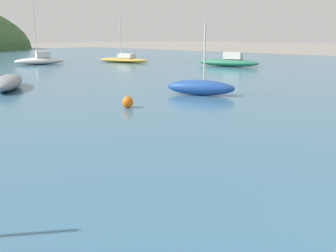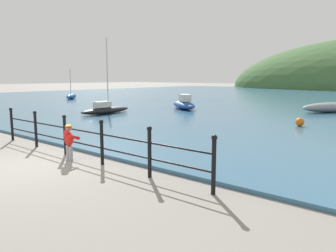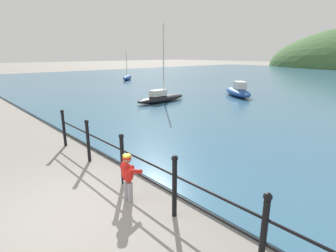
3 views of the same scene
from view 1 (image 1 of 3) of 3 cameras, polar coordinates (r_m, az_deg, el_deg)
name	(u,v)px [view 1 (image 1 of 3)]	position (r m, az deg, el deg)	size (l,w,h in m)	color
boat_mid_harbor	(40,60)	(33.65, -18.08, 9.09)	(4.09, 2.67, 4.81)	silver
boat_nearest_quay	(201,87)	(16.03, 4.75, 5.62)	(1.83, 2.85, 2.84)	#1E4793
boat_far_left	(229,62)	(30.51, 8.79, 9.19)	(2.43, 4.95, 1.07)	#287551
boat_red_dinghy	(124,59)	(34.83, -6.46, 9.61)	(2.68, 5.18, 5.83)	gold
boat_far_right	(8,82)	(19.10, -22.20, 5.91)	(3.26, 4.06, 0.62)	gray
mooring_buoy	(128,102)	(13.29, -5.89, 3.48)	(0.39, 0.39, 0.39)	orange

